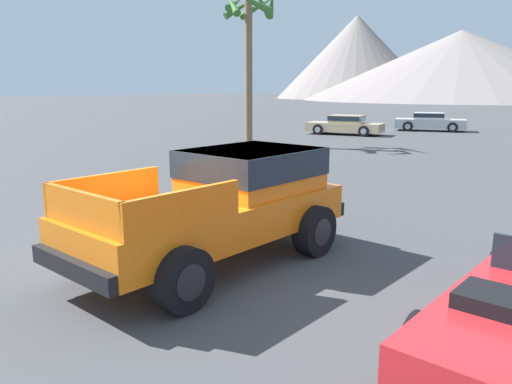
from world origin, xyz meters
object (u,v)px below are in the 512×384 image
object	(u,v)px
orange_pickup_truck	(227,199)
parked_car_tan	(345,125)
palm_tree_short	(250,29)
parked_car_silver	(430,122)

from	to	relation	value
orange_pickup_truck	parked_car_tan	bearing A→B (deg)	116.53
parked_car_tan	palm_tree_short	bearing A→B (deg)	161.53
parked_car_silver	palm_tree_short	size ratio (longest dim) A/B	0.65
parked_car_silver	palm_tree_short	distance (m)	15.25
parked_car_silver	parked_car_tan	bearing A→B (deg)	-47.51
parked_car_tan	parked_car_silver	bearing A→B (deg)	-39.88
orange_pickup_truck	parked_car_silver	world-z (taller)	orange_pickup_truck
orange_pickup_truck	palm_tree_short	world-z (taller)	palm_tree_short
parked_car_silver	palm_tree_short	xyz separation A→B (m)	(-2.46, -14.21, 4.95)
orange_pickup_truck	palm_tree_short	xyz separation A→B (m)	(-11.70, 12.07, 4.53)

